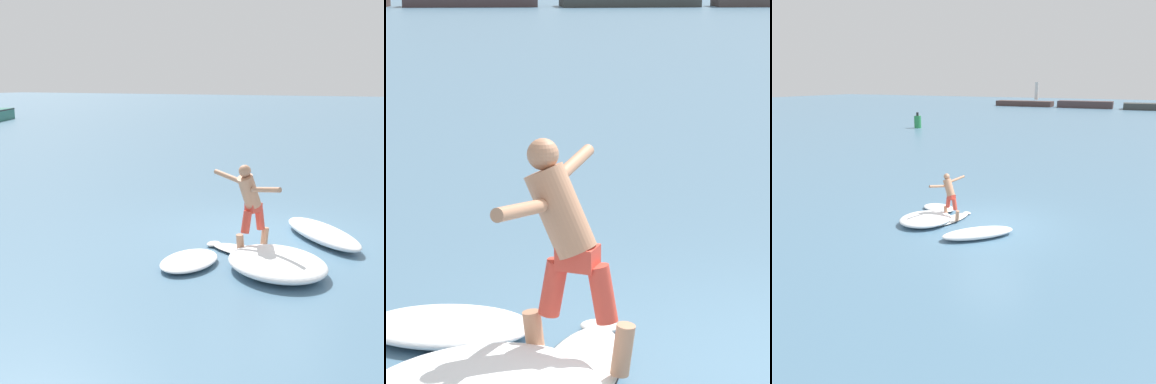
# 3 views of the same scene
# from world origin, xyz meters

# --- Properties ---
(ground_plane) EXTENTS (200.00, 200.00, 0.00)m
(ground_plane) POSITION_xyz_m (0.00, 0.00, 0.00)
(ground_plane) COLOR slate
(surfboard) EXTENTS (0.96, 1.90, 0.23)m
(surfboard) POSITION_xyz_m (-1.47, -0.15, 0.05)
(surfboard) COLOR white
(surfboard) RESTS_ON ground
(surfer) EXTENTS (0.95, 1.45, 1.59)m
(surfer) POSITION_xyz_m (-1.57, -0.15, 1.03)
(surfer) COLOR tan
(surfer) RESTS_ON surfboard
(wave_foam_at_tail) EXTENTS (2.31, 2.37, 0.33)m
(wave_foam_at_tail) POSITION_xyz_m (-2.15, -0.84, 0.17)
(wave_foam_at_tail) COLOR white
(wave_foam_at_tail) RESTS_ON ground
(wave_foam_at_nose) EXTENTS (1.38, 0.95, 0.17)m
(wave_foam_at_nose) POSITION_xyz_m (-2.46, 0.61, 0.09)
(wave_foam_at_nose) COLOR white
(wave_foam_at_nose) RESTS_ON ground
(wave_foam_beside) EXTENTS (2.23, 2.18, 0.29)m
(wave_foam_beside) POSITION_xyz_m (-0.01, -1.12, 0.15)
(wave_foam_beside) COLOR white
(wave_foam_beside) RESTS_ON ground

